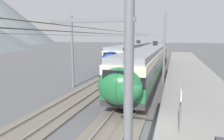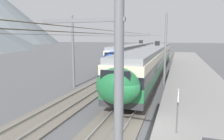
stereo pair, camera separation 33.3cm
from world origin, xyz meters
The scene contains 10 objects.
ground_plane centered at (0.00, 0.00, 0.00)m, with size 400.00×400.00×0.00m, color #565659.
platform_slab centered at (0.00, -3.75, 0.19)m, with size 120.00×6.14×0.38m, color gray.
track_near centered at (0.00, 1.56, 0.07)m, with size 120.00×3.00×0.28m.
track_far centered at (0.00, 6.14, 0.07)m, with size 120.00×3.00×0.28m.
train_near_platform centered at (17.28, 1.56, 2.23)m, with size 35.34×2.97×4.27m.
train_far_track centered at (28.65, 6.14, 2.23)m, with size 31.84×2.89×4.27m.
catenary_mast_west centered at (-6.21, -0.27, 4.18)m, with size 40.23×2.26×8.11m.
catenary_mast_mid centered at (11.77, -0.26, 4.00)m, with size 40.23×2.26×7.66m.
catenary_mast_far_side centered at (7.59, 8.25, 3.83)m, with size 40.23×2.59×7.28m.
platform_sign centered at (-0.73, -1.85, 1.99)m, with size 0.70×0.08×2.19m.
Camera 2 is at (-10.89, -1.75, 5.12)m, focal length 32.69 mm.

